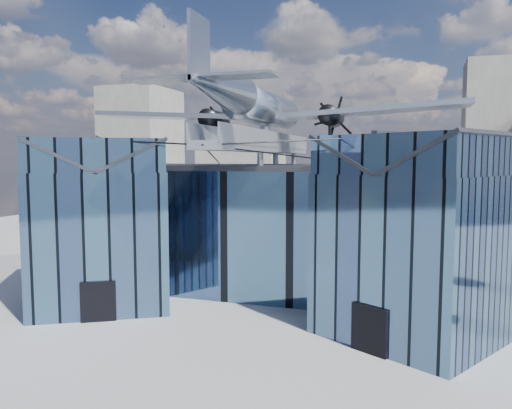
% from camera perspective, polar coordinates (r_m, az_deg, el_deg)
% --- Properties ---
extents(ground_plane, '(120.00, 120.00, 0.00)m').
position_cam_1_polar(ground_plane, '(34.36, -1.06, -12.34)').
color(ground_plane, gray).
extents(museum, '(32.88, 24.50, 17.60)m').
position_cam_1_polar(museum, '(38.60, 1.76, -1.96)').
color(museum, '#405F83').
rests_on(museum, ground).
extents(bg_towers, '(77.00, 24.50, 26.00)m').
position_cam_1_polar(bg_towers, '(81.96, 11.58, 4.88)').
color(bg_towers, slate).
rests_on(bg_towers, ground).
extents(tree_plaza_w, '(3.77, 3.77, 4.58)m').
position_cam_1_polar(tree_plaza_w, '(41.63, -21.60, -5.20)').
color(tree_plaza_w, black).
rests_on(tree_plaza_w, ground).
extents(tree_side_w, '(3.63, 3.63, 4.87)m').
position_cam_1_polar(tree_side_w, '(56.19, -21.23, -2.36)').
color(tree_side_w, black).
rests_on(tree_side_w, ground).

